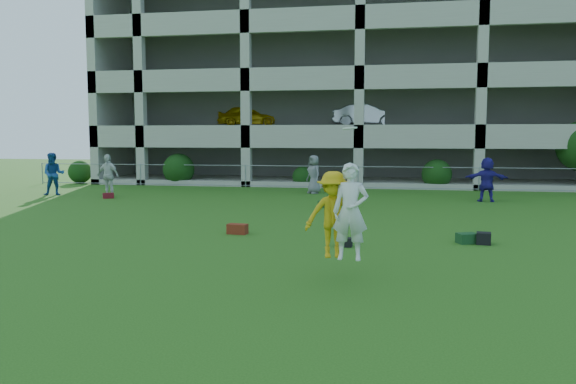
% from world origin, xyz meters
% --- Properties ---
extents(ground, '(100.00, 100.00, 0.00)m').
position_xyz_m(ground, '(0.00, 0.00, 0.00)').
color(ground, '#235114').
rests_on(ground, ground).
extents(bystander_a, '(1.18, 1.07, 1.97)m').
position_xyz_m(bystander_a, '(-13.63, 13.31, 0.99)').
color(bystander_a, navy).
rests_on(bystander_a, ground).
extents(bystander_b, '(1.19, 0.66, 1.91)m').
position_xyz_m(bystander_b, '(-10.90, 13.22, 0.96)').
color(bystander_b, silver).
rests_on(bystander_b, ground).
extents(bystander_c, '(1.03, 1.05, 1.82)m').
position_xyz_m(bystander_c, '(-1.96, 16.27, 0.91)').
color(bystander_c, slate).
rests_on(bystander_c, ground).
extents(bystander_d, '(1.75, 0.68, 1.85)m').
position_xyz_m(bystander_d, '(5.57, 14.23, 0.93)').
color(bystander_d, navy).
rests_on(bystander_d, ground).
extents(bag_red_a, '(0.58, 0.37, 0.28)m').
position_xyz_m(bag_red_a, '(-2.64, 4.90, 0.14)').
color(bag_red_a, '#612010').
rests_on(bag_red_a, ground).
extents(bag_black_b, '(0.42, 0.28, 0.22)m').
position_xyz_m(bag_black_b, '(0.44, 3.62, 0.11)').
color(bag_black_b, black).
rests_on(bag_black_b, ground).
extents(bag_green_c, '(0.60, 0.52, 0.26)m').
position_xyz_m(bag_green_c, '(3.52, 4.59, 0.13)').
color(bag_green_c, '#14371E').
rests_on(bag_green_c, ground).
extents(crate_d, '(0.40, 0.40, 0.30)m').
position_xyz_m(crate_d, '(3.91, 4.53, 0.15)').
color(crate_d, black).
rests_on(crate_d, ground).
extents(bag_red_f, '(0.53, 0.49, 0.24)m').
position_xyz_m(bag_red_f, '(-10.58, 12.60, 0.12)').
color(bag_red_f, '#5A0F18').
rests_on(bag_red_f, ground).
extents(bag_green_g, '(0.51, 0.31, 0.25)m').
position_xyz_m(bag_green_g, '(-0.87, 11.08, 0.12)').
color(bag_green_g, '#143718').
rests_on(bag_green_g, ground).
extents(frisbee_contest, '(1.26, 0.86, 2.47)m').
position_xyz_m(frisbee_contest, '(0.58, 0.29, 1.29)').
color(frisbee_contest, gold).
rests_on(frisbee_contest, ground).
extents(parking_garage, '(30.00, 14.00, 12.00)m').
position_xyz_m(parking_garage, '(-0.01, 27.70, 6.01)').
color(parking_garage, '#9E998C').
rests_on(parking_garage, ground).
extents(fence, '(36.06, 0.06, 1.20)m').
position_xyz_m(fence, '(0.00, 19.00, 0.61)').
color(fence, gray).
rests_on(fence, ground).
extents(shrub_row, '(34.38, 2.52, 3.50)m').
position_xyz_m(shrub_row, '(4.59, 19.70, 1.51)').
color(shrub_row, '#163D11').
rests_on(shrub_row, ground).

